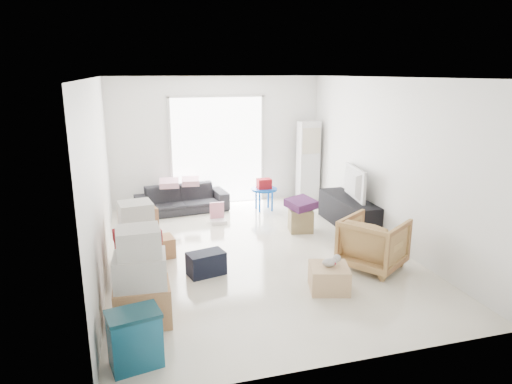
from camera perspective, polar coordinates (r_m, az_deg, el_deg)
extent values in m
cube|color=white|center=(7.37, -0.09, -8.37)|extent=(4.50, 6.00, 0.24)
cube|color=white|center=(6.78, -0.10, 15.14)|extent=(4.50, 6.00, 0.24)
cube|color=white|center=(9.92, -4.99, 6.44)|extent=(4.50, 0.24, 2.70)
cube|color=white|center=(4.12, 11.76, -5.79)|extent=(4.50, 0.24, 2.70)
cube|color=white|center=(6.70, -20.00, 1.58)|extent=(0.24, 6.00, 2.70)
cube|color=white|center=(7.89, 16.75, 3.72)|extent=(0.24, 6.00, 2.70)
cube|color=white|center=(9.82, -4.81, 5.18)|extent=(2.00, 0.01, 2.30)
cube|color=silver|center=(9.67, -10.64, 4.83)|extent=(0.06, 0.04, 2.30)
cube|color=silver|center=(10.04, 0.83, 5.44)|extent=(0.06, 0.04, 2.30)
cube|color=silver|center=(9.68, -4.95, 11.89)|extent=(2.10, 0.04, 0.06)
cube|color=silver|center=(10.11, 6.53, 3.82)|extent=(0.45, 0.30, 1.75)
cube|color=black|center=(8.61, 11.45, -2.47)|extent=(0.48, 1.62, 0.54)
imported|color=black|center=(8.52, 11.56, -0.32)|extent=(0.72, 1.08, 0.13)
imported|color=#242428|center=(9.40, -9.27, -0.35)|extent=(1.88, 0.74, 0.72)
cube|color=#D097A6|center=(9.26, -10.83, 1.99)|extent=(0.37, 0.31, 0.11)
cube|color=#D097A6|center=(9.35, -8.22, 2.26)|extent=(0.39, 0.33, 0.12)
imported|color=tan|center=(6.84, 14.48, -5.90)|extent=(1.08, 1.10, 0.83)
cube|color=#12506B|center=(4.84, -14.78, -18.87)|extent=(0.53, 0.42, 0.27)
cube|color=#12506B|center=(4.70, -15.00, -16.15)|extent=(0.53, 0.42, 0.27)
cube|color=#0C333D|center=(4.63, -15.13, -14.52)|extent=(0.55, 0.44, 0.04)
cube|color=tan|center=(5.47, -13.99, -13.39)|extent=(0.63, 0.53, 0.47)
cube|color=silver|center=(5.29, -14.27, -9.43)|extent=(0.59, 0.50, 0.36)
cube|color=silver|center=(5.17, -14.51, -6.02)|extent=(0.48, 0.42, 0.31)
cube|color=tan|center=(6.50, -14.36, -9.07)|extent=(0.63, 0.63, 0.40)
cube|color=maroon|center=(6.39, -14.52, -6.69)|extent=(0.63, 0.44, 0.18)
cube|color=maroon|center=(6.33, -14.62, -5.26)|extent=(0.65, 0.50, 0.16)
cube|color=silver|center=(6.25, -14.78, -2.93)|extent=(0.47, 0.46, 0.38)
cube|color=tan|center=(7.17, -14.31, -6.73)|extent=(0.60, 0.51, 0.41)
cube|color=tan|center=(7.03, -14.52, -3.52)|extent=(0.59, 0.59, 0.44)
cube|color=tan|center=(7.26, -11.75, -6.71)|extent=(0.43, 0.43, 0.31)
cube|color=black|center=(6.54, -6.24, -8.86)|extent=(0.57, 0.42, 0.33)
cube|color=olive|center=(8.24, 5.59, -3.51)|extent=(0.47, 0.47, 0.40)
cube|color=#532256|center=(8.16, 5.64, -1.70)|extent=(0.56, 0.56, 0.14)
cylinder|color=#0A4BB6|center=(9.37, 1.01, 0.34)|extent=(0.54, 0.54, 0.04)
cylinder|color=#0A4BB6|center=(9.59, 1.55, -0.75)|extent=(0.04, 0.04, 0.42)
cylinder|color=#0A4BB6|center=(9.52, 0.00, -0.87)|extent=(0.04, 0.04, 0.42)
cylinder|color=#0A4BB6|center=(9.27, 0.45, -1.30)|extent=(0.04, 0.04, 0.42)
cylinder|color=#0A4BB6|center=(9.35, 2.03, -1.17)|extent=(0.04, 0.04, 0.42)
cube|color=maroon|center=(9.34, 1.02, 1.06)|extent=(0.28, 0.22, 0.20)
cube|color=silver|center=(8.67, -4.74, -3.71)|extent=(0.29, 0.26, 0.07)
cube|color=pink|center=(8.71, -4.91, -2.29)|extent=(0.27, 0.04, 0.32)
cube|color=tan|center=(6.15, 9.10, -10.55)|extent=(0.61, 0.61, 0.33)
ellipsoid|color=#B2ADA8|center=(6.06, 9.19, -8.67)|extent=(0.20, 0.14, 0.11)
cube|color=#B0162C|center=(6.06, 9.19, -8.64)|extent=(0.15, 0.13, 0.03)
sphere|color=#B2ADA8|center=(6.12, 10.09, -8.18)|extent=(0.11, 0.11, 0.11)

